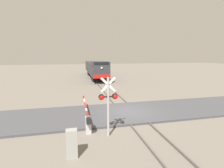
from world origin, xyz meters
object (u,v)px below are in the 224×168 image
object	(u,v)px
crossing_signal	(108,101)
utility_cabinet	(72,144)
locomotive	(95,68)
crossing_gate	(87,117)

from	to	relation	value
crossing_signal	utility_cabinet	xyz separation A→B (m)	(-2.21, -1.74, -1.60)
utility_cabinet	locomotive	bearing A→B (deg)	80.71
locomotive	crossing_signal	xyz separation A→B (m)	(-2.60, -27.67, 0.26)
crossing_gate	utility_cabinet	world-z (taller)	utility_cabinet
locomotive	utility_cabinet	world-z (taller)	locomotive
crossing_gate	utility_cabinet	size ratio (longest dim) A/B	4.36
locomotive	crossing_gate	xyz separation A→B (m)	(-3.80, -26.07, -1.29)
crossing_signal	utility_cabinet	bearing A→B (deg)	-141.82
crossing_signal	utility_cabinet	size ratio (longest dim) A/B	2.57
locomotive	crossing_signal	size ratio (longest dim) A/B	4.98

